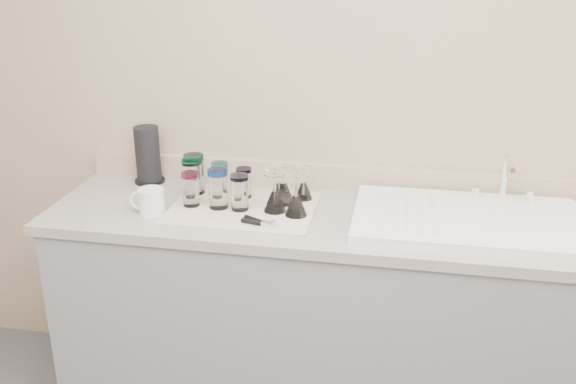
% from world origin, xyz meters
% --- Properties ---
extents(room_envelope, '(3.54, 3.50, 2.52)m').
position_xyz_m(room_envelope, '(0.00, 0.00, 1.56)').
color(room_envelope, '#4C4C51').
rests_on(room_envelope, ground).
extents(counter_unit, '(2.06, 0.62, 0.90)m').
position_xyz_m(counter_unit, '(0.00, 1.20, 0.45)').
color(counter_unit, slate).
rests_on(counter_unit, ground).
extents(sink_unit, '(0.82, 0.50, 0.22)m').
position_xyz_m(sink_unit, '(0.55, 1.20, 0.92)').
color(sink_unit, white).
rests_on(sink_unit, counter_unit).
extents(dish_towel, '(0.55, 0.42, 0.01)m').
position_xyz_m(dish_towel, '(-0.29, 1.19, 0.90)').
color(dish_towel, silver).
rests_on(dish_towel, counter_unit).
extents(tumbler_teal, '(0.08, 0.08, 0.16)m').
position_xyz_m(tumbler_teal, '(-0.52, 1.31, 0.99)').
color(tumbler_teal, white).
rests_on(tumbler_teal, dish_towel).
extents(tumbler_cyan, '(0.07, 0.07, 0.13)m').
position_xyz_m(tumbler_cyan, '(-0.41, 1.31, 0.98)').
color(tumbler_cyan, white).
rests_on(tumbler_cyan, dish_towel).
extents(tumbler_purple, '(0.06, 0.06, 0.12)m').
position_xyz_m(tumbler_purple, '(-0.31, 1.30, 0.97)').
color(tumbler_purple, white).
rests_on(tumbler_purple, dish_towel).
extents(tumbler_magenta, '(0.07, 0.07, 0.13)m').
position_xyz_m(tumbler_magenta, '(-0.49, 1.17, 0.98)').
color(tumbler_magenta, white).
rests_on(tumbler_magenta, dish_towel).
extents(tumbler_blue, '(0.08, 0.08, 0.15)m').
position_xyz_m(tumbler_blue, '(-0.38, 1.17, 0.99)').
color(tumbler_blue, white).
rests_on(tumbler_blue, dish_towel).
extents(tumbler_lavender, '(0.07, 0.07, 0.14)m').
position_xyz_m(tumbler_lavender, '(-0.29, 1.17, 0.98)').
color(tumbler_lavender, white).
rests_on(tumbler_lavender, dish_towel).
extents(tumbler_extra, '(0.07, 0.07, 0.15)m').
position_xyz_m(tumbler_extra, '(-0.52, 1.29, 0.98)').
color(tumbler_extra, white).
rests_on(tumbler_extra, dish_towel).
extents(goblet_back_left, '(0.08, 0.08, 0.14)m').
position_xyz_m(goblet_back_left, '(-0.16, 1.29, 0.95)').
color(goblet_back_left, white).
rests_on(goblet_back_left, dish_towel).
extents(goblet_back_right, '(0.07, 0.07, 0.13)m').
position_xyz_m(goblet_back_right, '(-0.07, 1.32, 0.95)').
color(goblet_back_right, white).
rests_on(goblet_back_right, dish_towel).
extents(goblet_front_left, '(0.09, 0.09, 0.15)m').
position_xyz_m(goblet_front_left, '(-0.16, 1.18, 0.96)').
color(goblet_front_left, white).
rests_on(goblet_front_left, dish_towel).
extents(goblet_front_right, '(0.08, 0.08, 0.15)m').
position_xyz_m(goblet_front_right, '(-0.07, 1.16, 0.96)').
color(goblet_front_right, white).
rests_on(goblet_front_right, dish_towel).
extents(goblet_extra, '(0.08, 0.08, 0.15)m').
position_xyz_m(goblet_extra, '(-0.14, 1.26, 0.96)').
color(goblet_extra, white).
rests_on(goblet_extra, dish_towel).
extents(can_opener, '(0.14, 0.09, 0.02)m').
position_xyz_m(can_opener, '(-0.19, 1.04, 0.92)').
color(can_opener, silver).
rests_on(can_opener, dish_towel).
extents(white_mug, '(0.14, 0.10, 0.10)m').
position_xyz_m(white_mug, '(-0.62, 1.09, 0.95)').
color(white_mug, white).
rests_on(white_mug, counter_unit).
extents(paper_towel_roll, '(0.13, 0.13, 0.24)m').
position_xyz_m(paper_towel_roll, '(-0.76, 1.41, 1.02)').
color(paper_towel_roll, black).
rests_on(paper_towel_roll, counter_unit).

